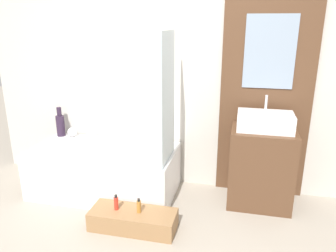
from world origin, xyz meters
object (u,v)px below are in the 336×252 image
Objects in this scene: bathtub at (105,170)px; sink at (265,121)px; vase_tall_dark at (60,124)px; vase_round_light at (72,132)px; bottle_soap_secondary at (139,206)px; wooden_step_bench at (133,220)px; bottle_soap_primary at (116,203)px.

sink reaches higher than bathtub.
vase_round_light is at bearing -2.55° from vase_tall_dark.
vase_tall_dark is 0.16m from vase_round_light.
bottle_soap_secondary is at bearing -38.41° from vase_round_light.
wooden_step_bench is 1.51m from vase_tall_dark.
bathtub is at bearing -175.28° from sink.
wooden_step_bench is 5.33× the size of bottle_soap_primary.
bottle_soap_primary is (0.35, -0.56, -0.01)m from bathtub.
wooden_step_bench is 0.15m from bottle_soap_secondary.
vase_tall_dark reaches higher than vase_round_light.
sink is at bearing -4.00° from vase_round_light.
bottle_soap_secondary is (0.55, -0.56, -0.02)m from bathtub.
vase_tall_dark is at bearing 176.09° from sink.
vase_round_light reaches higher than bottle_soap_secondary.
bathtub is 11.26× the size of bottle_soap_secondary.
bathtub is 0.79m from bottle_soap_secondary.
vase_round_light is at bearing 140.04° from wooden_step_bench.
sink reaches higher than wooden_step_bench.
bottle_soap_primary reaches higher than bottle_soap_secondary.
bathtub is at bearing 131.66° from wooden_step_bench.
vase_tall_dark reaches higher than bottle_soap_secondary.
bottle_soap_secondary is at bearing -146.00° from sink.
bottle_soap_primary is (0.99, -0.84, -0.39)m from vase_tall_dark.
bottle_soap_primary is at bearing 180.00° from bottle_soap_secondary.
bottle_soap_primary is (-1.23, -0.69, -0.62)m from sink.
sink is at bearing 32.59° from wooden_step_bench.
bathtub reaches higher than wooden_step_bench.
bathtub is 4.41× the size of vase_tall_dark.
bottle_soap_secondary is at bearing -0.00° from bottle_soap_primary.
bathtub is 1.96× the size of wooden_step_bench.
bottle_soap_secondary is at bearing -35.14° from vase_tall_dark.
wooden_step_bench is (0.50, -0.56, -0.16)m from bathtub.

